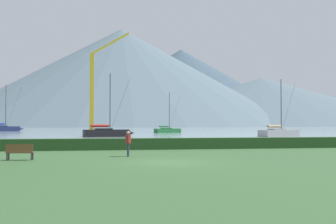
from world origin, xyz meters
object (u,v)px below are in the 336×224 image
Objects in this scene: sailboat_slip_0 at (279,132)px; sailboat_slip_3 at (168,130)px; person_seated_viewer at (128,142)px; dock_crane at (93,97)px; park_bench_under_tree at (20,151)px; sailboat_slip_4 at (107,132)px; sailboat_slip_2 at (3,128)px.

sailboat_slip_3 is (-13.68, 26.42, -0.08)m from sailboat_slip_0.
dock_crane is (-3.56, 51.86, 6.10)m from person_seated_viewer.
park_bench_under_tree is (-18.72, -61.89, -0.03)m from sailboat_slip_3.
sailboat_slip_3 is at bearing 98.24° from sailboat_slip_0.
sailboat_slip_3 is at bearing 77.52° from park_bench_under_tree.
sailboat_slip_4 is 16.02m from dock_crane.
sailboat_slip_3 reaches higher than park_bench_under_tree.
sailboat_slip_4 is at bearing 94.12° from person_seated_viewer.
dock_crane is at bearing 91.28° from park_bench_under_tree.
sailboat_slip_2 is 7.55× the size of park_bench_under_tree.
sailboat_slip_4 is at bearing -139.75° from sailboat_slip_3.
person_seated_viewer is (6.43, 1.66, 0.44)m from park_bench_under_tree.
sailboat_slip_4 reaches higher than sailboat_slip_3.
park_bench_under_tree is at bearing -151.55° from sailboat_slip_0.
sailboat_slip_0 is 70.52m from sailboat_slip_2.
dock_crane is (-2.49, 14.47, 6.40)m from sailboat_slip_4.
person_seated_viewer is 52.34m from dock_crane.
sailboat_slip_3 is 26.45m from sailboat_slip_4.
sailboat_slip_0 is at bearing -62.21° from sailboat_slip_2.
sailboat_slip_2 reaches higher than person_seated_viewer.
dock_crane is at bearing 96.41° from person_seated_viewer.
person_seated_viewer reaches higher than park_bench_under_tree.
sailboat_slip_2 is 37.50m from dock_crane.
sailboat_slip_3 is at bearing -48.25° from sailboat_slip_2.
dock_crane is at bearing 129.41° from sailboat_slip_0.
sailboat_slip_4 is at bearing -80.23° from dock_crane.
sailboat_slip_0 is at bearing -82.06° from sailboat_slip_3.
person_seated_viewer is (-12.29, -60.22, 0.42)m from sailboat_slip_3.
sailboat_slip_2 is 7.24× the size of person_seated_viewer.
dock_crane is (-29.53, 18.07, 6.43)m from sailboat_slip_0.
dock_crane is (23.12, -28.85, 6.31)m from sailboat_slip_2.
sailboat_slip_4 is 6.07× the size of person_seated_viewer.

